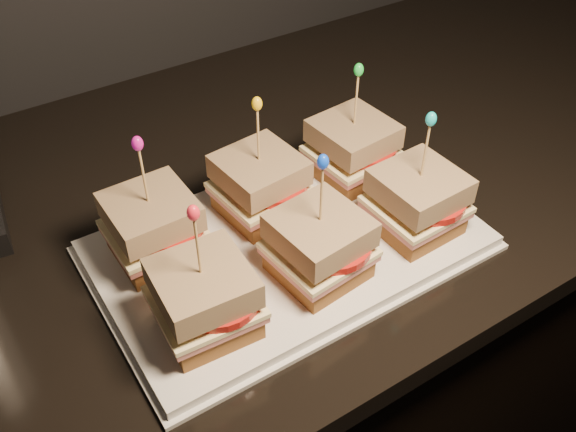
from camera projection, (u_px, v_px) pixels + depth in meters
cabinet at (355, 334)px, 1.28m from camera, size 2.15×0.67×0.90m
granite_slab at (376, 141)px, 0.97m from camera, size 2.19×0.71×0.03m
platter at (288, 245)px, 0.77m from camera, size 0.44×0.27×0.02m
platter_rim at (288, 248)px, 0.77m from camera, size 0.45×0.28×0.01m
sandwich_0_bread_bot at (157, 245)px, 0.73m from camera, size 0.09×0.09×0.02m
sandwich_0_ham at (155, 235)px, 0.72m from camera, size 0.10×0.10×0.01m
sandwich_0_cheese at (154, 230)px, 0.72m from camera, size 0.10×0.10×0.01m
sandwich_0_tomato at (165, 224)px, 0.71m from camera, size 0.09×0.09×0.01m
sandwich_0_bread_top at (150, 212)px, 0.70m from camera, size 0.09×0.09×0.03m
sandwich_0_pick at (144, 179)px, 0.67m from camera, size 0.00×0.00×0.09m
sandwich_0_frill at (137, 143)px, 0.64m from camera, size 0.01×0.01×0.02m
sandwich_1_bread_bot at (261, 203)px, 0.79m from camera, size 0.10×0.10×0.02m
sandwich_1_ham at (260, 192)px, 0.78m from camera, size 0.11×0.10×0.01m
sandwich_1_cheese at (260, 188)px, 0.77m from camera, size 0.11×0.11×0.01m
sandwich_1_tomato at (271, 182)px, 0.77m from camera, size 0.09×0.09×0.01m
sandwich_1_bread_top at (259, 170)px, 0.76m from camera, size 0.10×0.10×0.03m
sandwich_1_pick at (258, 138)px, 0.73m from camera, size 0.00×0.00×0.09m
sandwich_1_frill at (257, 104)px, 0.70m from camera, size 0.01×0.01×0.02m
sandwich_2_bread_bot at (351, 166)px, 0.85m from camera, size 0.10×0.10×0.02m
sandwich_2_ham at (352, 156)px, 0.84m from camera, size 0.11×0.10×0.01m
sandwich_2_cheese at (352, 152)px, 0.83m from camera, size 0.11×0.10×0.01m
sandwich_2_tomato at (363, 146)px, 0.83m from camera, size 0.09×0.09×0.01m
sandwich_2_bread_top at (353, 134)px, 0.81m from camera, size 0.10×0.10×0.03m
sandwich_2_pick at (356, 103)px, 0.78m from camera, size 0.00×0.00×0.09m
sandwich_2_frill at (359, 70)px, 0.75m from camera, size 0.01×0.01×0.02m
sandwich_3_bread_bot at (207, 317)px, 0.66m from camera, size 0.09×0.09×0.02m
sandwich_3_ham at (205, 306)px, 0.64m from camera, size 0.10×0.10×0.01m
sandwich_3_cheese at (205, 302)px, 0.64m from camera, size 0.11×0.10×0.01m
sandwich_3_tomato at (218, 296)px, 0.64m from camera, size 0.09×0.09×0.01m
sandwich_3_bread_top at (202, 283)px, 0.62m from camera, size 0.10×0.10×0.03m
sandwich_3_pick at (198, 250)px, 0.59m from camera, size 0.00×0.00×0.09m
sandwich_3_frill at (193, 213)px, 0.56m from camera, size 0.01×0.01×0.02m
sandwich_4_bread_bot at (318, 264)px, 0.71m from camera, size 0.10×0.10×0.02m
sandwich_4_ham at (319, 254)px, 0.70m from camera, size 0.11×0.10×0.01m
sandwich_4_cheese at (319, 249)px, 0.70m from camera, size 0.11×0.11×0.01m
sandwich_4_tomato at (332, 243)px, 0.69m from camera, size 0.09×0.09×0.01m
sandwich_4_bread_top at (320, 230)px, 0.68m from camera, size 0.10×0.10×0.03m
sandwich_4_pick at (321, 197)px, 0.65m from camera, size 0.00×0.00×0.09m
sandwich_4_frill at (323, 162)px, 0.62m from camera, size 0.01×0.01×0.02m
sandwich_5_bread_bot at (414, 219)px, 0.77m from camera, size 0.09×0.09×0.02m
sandwich_5_ham at (415, 209)px, 0.76m from camera, size 0.10×0.10×0.01m
sandwich_5_cheese at (416, 204)px, 0.75m from camera, size 0.10×0.10×0.01m
sandwich_5_tomato at (428, 199)px, 0.75m from camera, size 0.09×0.09×0.01m
sandwich_5_bread_top at (419, 186)px, 0.73m from camera, size 0.09×0.09×0.03m
sandwich_5_pick at (425, 154)px, 0.70m from camera, size 0.00×0.00×0.09m
sandwich_5_frill at (431, 119)px, 0.67m from camera, size 0.01×0.01×0.02m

